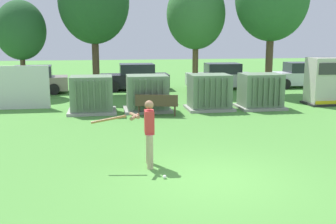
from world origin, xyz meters
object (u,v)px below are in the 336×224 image
(transformer_west, at_px, (92,95))
(sports_ball, at_px, (165,177))
(transformer_mid_east, at_px, (209,92))
(transformer_east, at_px, (260,92))
(parked_car_right_of_center, at_px, (221,77))
(transformer_mid_west, at_px, (147,94))
(parked_car_leftmost, at_px, (31,81))
(park_bench, at_px, (157,103))
(parked_car_left_of_center, at_px, (135,78))
(parked_car_rightmost, at_px, (301,76))
(batter, at_px, (147,130))
(generator_enclosure, at_px, (323,82))

(transformer_west, bearing_deg, sports_ball, -77.64)
(transformer_mid_east, height_order, transformer_east, same)
(transformer_mid_east, xyz_separation_m, parked_car_right_of_center, (2.59, 7.04, -0.04))
(transformer_mid_west, distance_m, parked_car_leftmost, 8.97)
(transformer_mid_west, relative_size, transformer_east, 1.00)
(transformer_east, bearing_deg, park_bench, -168.16)
(parked_car_leftmost, height_order, parked_car_right_of_center, same)
(transformer_west, xyz_separation_m, transformer_east, (7.73, -0.10, 0.00))
(parked_car_left_of_center, relative_size, parked_car_right_of_center, 1.00)
(transformer_mid_west, relative_size, parked_car_rightmost, 0.49)
(sports_ball, distance_m, parked_car_right_of_center, 16.89)
(transformer_mid_west, distance_m, batter, 7.85)
(sports_ball, relative_size, parked_car_right_of_center, 0.02)
(transformer_mid_east, relative_size, parked_car_rightmost, 0.49)
(parked_car_left_of_center, height_order, parked_car_right_of_center, same)
(transformer_mid_east, height_order, parked_car_rightmost, same)
(transformer_mid_west, xyz_separation_m, batter, (-0.83, -7.80, 0.19))
(batter, bearing_deg, transformer_mid_east, 64.60)
(transformer_east, distance_m, batter, 9.81)
(transformer_mid_west, distance_m, parked_car_rightmost, 12.90)
(generator_enclosure, xyz_separation_m, sports_ball, (-9.21, -9.22, -1.09))
(transformer_mid_west, bearing_deg, parked_car_left_of_center, 89.87)
(batter, bearing_deg, transformer_east, 51.52)
(transformer_mid_west, xyz_separation_m, transformer_east, (5.27, -0.13, 0.00))
(transformer_east, height_order, park_bench, transformer_east)
(parked_car_right_of_center, bearing_deg, transformer_east, -91.28)
(batter, xyz_separation_m, parked_car_right_of_center, (6.26, 14.77, -0.22))
(transformer_west, distance_m, transformer_east, 7.73)
(transformer_mid_east, height_order, generator_enclosure, generator_enclosure)
(transformer_mid_west, xyz_separation_m, parked_car_right_of_center, (5.43, 6.97, -0.04))
(transformer_east, xyz_separation_m, sports_ball, (-5.80, -8.70, -0.74))
(transformer_east, relative_size, generator_enclosure, 0.91)
(transformer_west, bearing_deg, batter, -78.21)
(batter, height_order, parked_car_leftmost, batter)
(transformer_east, relative_size, park_bench, 1.14)
(transformer_east, distance_m, parked_car_rightmost, 9.03)
(parked_car_leftmost, height_order, parked_car_left_of_center, same)
(generator_enclosure, xyz_separation_m, parked_car_right_of_center, (-3.25, 6.57, -0.38))
(batter, xyz_separation_m, parked_car_left_of_center, (0.84, 15.14, -0.22))
(transformer_mid_east, xyz_separation_m, parked_car_left_of_center, (-2.83, 7.40, -0.04))
(batter, bearing_deg, parked_car_rightmost, 51.69)
(generator_enclosure, distance_m, park_bench, 8.57)
(transformer_east, distance_m, generator_enclosure, 3.47)
(park_bench, xyz_separation_m, parked_car_rightmost, (10.57, 8.15, 0.22))
(sports_ball, height_order, parked_car_rightmost, parked_car_rightmost)
(transformer_mid_east, xyz_separation_m, parked_car_rightmost, (8.00, 7.04, -0.04))
(park_bench, bearing_deg, parked_car_right_of_center, 57.66)
(transformer_west, height_order, parked_car_right_of_center, same)
(sports_ball, bearing_deg, parked_car_left_of_center, 88.09)
(generator_enclosure, height_order, parked_car_left_of_center, generator_enclosure)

